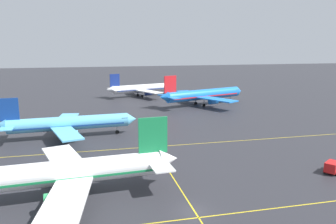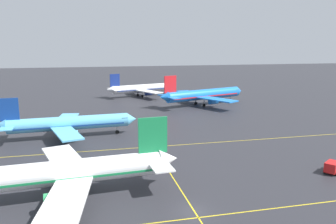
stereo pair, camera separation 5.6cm
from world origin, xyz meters
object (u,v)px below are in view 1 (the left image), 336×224
object	(u,v)px
airliner_front_gate	(62,173)
airliner_far_left_stand	(143,88)
airliner_second_row	(68,123)
service_truck_red_van	(333,166)
airliner_third_row	(203,95)

from	to	relation	value
airliner_front_gate	airliner_far_left_stand	distance (m)	98.63
airliner_second_row	service_truck_red_van	bearing A→B (deg)	-36.14
service_truck_red_van	airliner_front_gate	bearing A→B (deg)	179.35
airliner_front_gate	airliner_third_row	bearing A→B (deg)	56.29
airliner_front_gate	airliner_third_row	world-z (taller)	airliner_third_row
airliner_front_gate	airliner_second_row	xyz separation A→B (m)	(-0.93, 33.90, -0.34)
airliner_third_row	airliner_far_left_stand	distance (m)	32.39
airliner_third_row	airliner_second_row	bearing A→B (deg)	-143.52
airliner_third_row	service_truck_red_van	size ratio (longest dim) A/B	8.31
airliner_far_left_stand	service_truck_red_van	xyz separation A→B (m)	(19.17, -95.38, -2.32)
airliner_second_row	airliner_third_row	xyz separation A→B (m)	(46.47, 34.36, 0.44)
airliner_front_gate	airliner_third_row	xyz separation A→B (m)	(45.54, 68.27, 0.11)
airliner_front_gate	service_truck_red_van	size ratio (longest dim) A/B	8.28
airliner_second_row	airliner_third_row	world-z (taller)	airliner_third_row
airliner_front_gate	airliner_far_left_stand	size ratio (longest dim) A/B	1.13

